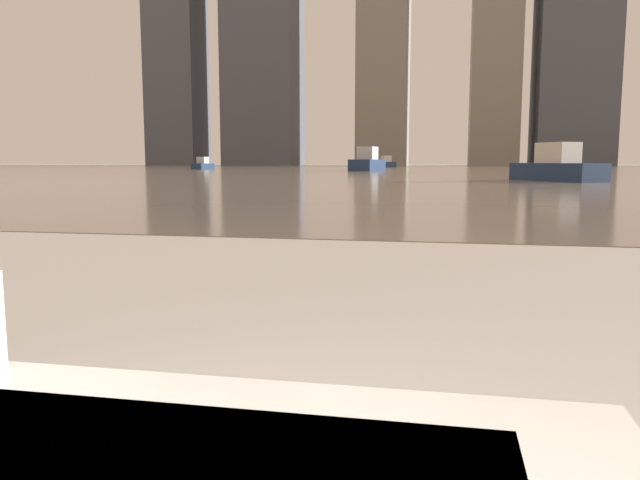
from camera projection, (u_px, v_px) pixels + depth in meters
name	position (u px, v px, depth m)	size (l,w,h in m)	color
harbor_water	(441.00, 170.00, 60.35)	(180.00, 110.00, 0.01)	gray
harbor_boat_0	(557.00, 168.00, 26.83)	(3.69, 4.51, 1.65)	navy
harbor_boat_2	(386.00, 163.00, 84.06)	(3.02, 4.33, 1.54)	navy
harbor_boat_3	(368.00, 162.00, 54.40)	(2.68, 5.76, 2.08)	navy
harbor_boat_4	(203.00, 165.00, 64.17)	(1.30, 3.42, 1.27)	navy
skyline_tower_0	(175.00, 28.00, 121.72)	(9.95, 9.38, 53.18)	#4C515B
skyline_tower_2	(384.00, 52.00, 114.40)	(8.77, 13.44, 41.26)	gray
skyline_tower_4	(575.00, 54.00, 108.05)	(12.75, 13.17, 38.57)	#4C515B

